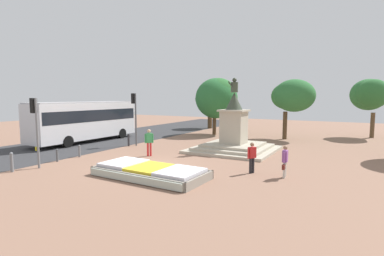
% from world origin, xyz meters
% --- Properties ---
extents(ground_plane, '(75.91, 75.91, 0.00)m').
position_xyz_m(ground_plane, '(0.00, 0.00, 0.00)').
color(ground_plane, '#8C6651').
extents(street_asphalt_strip, '(8.24, 66.42, 0.01)m').
position_xyz_m(street_asphalt_strip, '(-9.69, 0.00, 0.01)').
color(street_asphalt_strip, '#333335').
rests_on(street_asphalt_strip, ground_plane).
extents(flower_planter, '(5.62, 2.72, 0.56)m').
position_xyz_m(flower_planter, '(1.54, -1.75, 0.25)').
color(flower_planter, '#38281C').
rests_on(flower_planter, ground_plane).
extents(statue_monument, '(5.64, 5.64, 5.15)m').
position_xyz_m(statue_monument, '(2.49, 6.85, 1.01)').
color(statue_monument, '#B3A995').
rests_on(statue_monument, ground_plane).
extents(traffic_light_near_crossing, '(0.41, 0.28, 3.76)m').
position_xyz_m(traffic_light_near_crossing, '(-4.86, -3.19, 2.59)').
color(traffic_light_near_crossing, slate).
rests_on(traffic_light_near_crossing, ground_plane).
extents(traffic_light_mid_block, '(0.41, 0.28, 4.10)m').
position_xyz_m(traffic_light_mid_block, '(-5.16, 5.26, 2.85)').
color(traffic_light_mid_block, '#4C5156').
rests_on(traffic_light_mid_block, ground_plane).
extents(city_bus, '(2.55, 9.89, 3.41)m').
position_xyz_m(city_bus, '(-10.12, 4.74, 1.95)').
color(city_bus, silver).
rests_on(city_bus, ground_plane).
extents(pedestrian_with_handbag, '(0.23, 0.73, 1.54)m').
position_xyz_m(pedestrian_with_handbag, '(7.23, 1.26, 0.85)').
color(pedestrian_with_handbag, beige).
rests_on(pedestrian_with_handbag, ground_plane).
extents(pedestrian_near_planter, '(0.42, 0.44, 1.75)m').
position_xyz_m(pedestrian_near_planter, '(-1.58, 2.36, 1.02)').
color(pedestrian_near_planter, red).
rests_on(pedestrian_near_planter, ground_plane).
extents(pedestrian_crossing_plaza, '(0.38, 0.51, 1.56)m').
position_xyz_m(pedestrian_crossing_plaza, '(5.59, 1.35, 0.89)').
color(pedestrian_crossing_plaza, black).
rests_on(pedestrian_crossing_plaza, ground_plane).
extents(kerb_bollard_south, '(0.16, 0.16, 1.03)m').
position_xyz_m(kerb_bollard_south, '(-5.18, -4.39, 0.54)').
color(kerb_bollard_south, slate).
rests_on(kerb_bollard_south, ground_plane).
extents(kerb_bollard_mid_a, '(0.14, 0.14, 0.77)m').
position_xyz_m(kerb_bollard_mid_a, '(-5.34, -1.64, 0.41)').
color(kerb_bollard_mid_a, '#4C5156').
rests_on(kerb_bollard_mid_a, ground_plane).
extents(kerb_bollard_mid_b, '(0.15, 0.15, 0.79)m').
position_xyz_m(kerb_bollard_mid_b, '(-5.32, -0.03, 0.42)').
color(kerb_bollard_mid_b, slate).
rests_on(kerb_bollard_mid_b, ground_plane).
extents(kerb_bollard_north, '(0.16, 0.16, 0.96)m').
position_xyz_m(kerb_bollard_north, '(-5.39, 4.73, 0.51)').
color(kerb_bollard_north, '#2D2D33').
rests_on(kerb_bollard_north, ground_plane).
extents(park_tree_far_left, '(3.97, 3.76, 5.38)m').
position_xyz_m(park_tree_far_left, '(4.85, 14.85, 3.90)').
color(park_tree_far_left, '#4C3823').
rests_on(park_tree_far_left, ground_plane).
extents(park_tree_behind_statue, '(3.33, 3.58, 5.52)m').
position_xyz_m(park_tree_behind_statue, '(11.04, 19.66, 4.05)').
color(park_tree_behind_statue, brown).
rests_on(park_tree_behind_statue, ground_plane).
extents(park_tree_street_side, '(3.37, 3.34, 4.93)m').
position_xyz_m(park_tree_street_side, '(-5.75, 20.03, 3.62)').
color(park_tree_street_side, '#4C3823').
rests_on(park_tree_street_side, ground_plane).
extents(park_tree_mid_canopy, '(4.22, 4.45, 5.72)m').
position_xyz_m(park_tree_mid_canopy, '(-2.44, 14.80, 3.87)').
color(park_tree_mid_canopy, '#4C3823').
rests_on(park_tree_mid_canopy, ground_plane).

